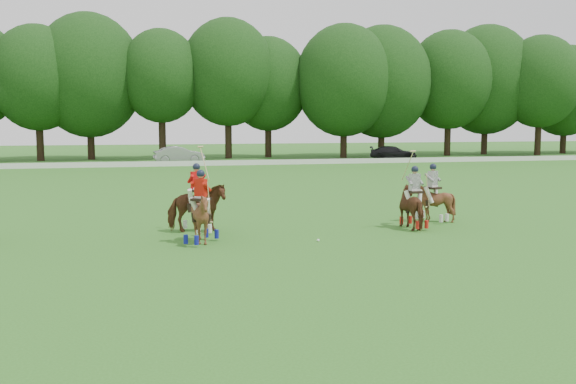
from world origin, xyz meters
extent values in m
plane|color=#2C621C|center=(0.00, 0.00, 0.00)|extent=(180.00, 180.00, 0.00)
cylinder|color=black|center=(-11.63, 48.49, 2.32)|extent=(0.70, 0.70, 4.64)
ellipsoid|color=black|center=(-11.63, 48.49, 7.95)|extent=(8.80, 8.80, 10.13)
cylinder|color=black|center=(-6.99, 49.52, 2.16)|extent=(0.70, 0.70, 4.31)
ellipsoid|color=black|center=(-6.99, 49.52, 8.31)|extent=(10.67, 10.67, 12.27)
cylinder|color=black|center=(-0.04, 48.00, 2.62)|extent=(0.70, 0.70, 5.24)
ellipsoid|color=black|center=(-0.04, 48.00, 8.26)|extent=(8.06, 8.06, 9.26)
cylinder|color=black|center=(6.63, 48.24, 2.59)|extent=(0.70, 0.70, 5.19)
ellipsoid|color=black|center=(6.63, 48.24, 8.75)|extent=(9.50, 9.50, 10.92)
cylinder|color=black|center=(11.06, 49.62, 2.24)|extent=(0.70, 0.70, 4.48)
ellipsoid|color=black|center=(11.06, 49.62, 7.71)|extent=(8.60, 8.60, 9.89)
cylinder|color=black|center=(18.54, 46.82, 2.11)|extent=(0.70, 0.70, 4.21)
ellipsoid|color=black|center=(18.54, 46.82, 8.00)|extent=(10.11, 10.11, 11.63)
cylinder|color=black|center=(23.25, 48.17, 2.03)|extent=(0.70, 0.70, 4.07)
ellipsoid|color=black|center=(23.25, 48.17, 7.99)|extent=(10.46, 10.46, 12.03)
cylinder|color=black|center=(31.16, 48.38, 2.40)|extent=(0.70, 0.70, 4.79)
ellipsoid|color=black|center=(31.16, 48.38, 8.35)|extent=(9.47, 9.47, 10.89)
cylinder|color=black|center=(36.59, 49.92, 2.22)|extent=(0.70, 0.70, 4.44)
ellipsoid|color=black|center=(36.59, 49.92, 8.51)|extent=(10.84, 10.84, 12.47)
cylinder|color=black|center=(41.42, 46.74, 2.43)|extent=(0.70, 0.70, 4.86)
ellipsoid|color=black|center=(41.42, 46.74, 8.21)|extent=(8.94, 8.94, 10.28)
cylinder|color=black|center=(46.86, 49.73, 1.95)|extent=(0.70, 0.70, 3.90)
ellipsoid|color=black|center=(46.86, 49.73, 7.38)|extent=(9.29, 9.29, 10.68)
cube|color=white|center=(0.00, 38.00, 0.22)|extent=(120.00, 0.10, 0.44)
imported|color=#9A9A9F|center=(1.24, 42.50, 0.76)|extent=(4.72, 2.04, 1.51)
imported|color=black|center=(22.33, 42.50, 0.67)|extent=(5.02, 3.37, 1.35)
imported|color=#4B2614|center=(-0.42, 4.74, 0.85)|extent=(2.04, 1.88, 1.71)
cube|color=black|center=(-0.42, 4.74, 1.48)|extent=(0.58, 0.66, 0.08)
cylinder|color=tan|center=(-0.13, 4.83, 2.40)|extent=(0.25, 0.75, 1.08)
imported|color=#4B2614|center=(-0.46, 2.74, 0.81)|extent=(1.94, 1.97, 1.63)
cube|color=black|center=(-0.46, 2.74, 1.41)|extent=(0.69, 0.71, 0.08)
cylinder|color=tan|center=(-0.22, 2.56, 1.33)|extent=(0.15, 0.18, 1.29)
imported|color=#4B2614|center=(7.26, 3.90, 0.77)|extent=(1.03, 1.90, 1.53)
cube|color=black|center=(7.26, 3.90, 1.33)|extent=(0.50, 0.61, 0.08)
cylinder|color=tan|center=(6.96, 3.86, 2.25)|extent=(0.12, 0.77, 1.08)
imported|color=#4B2614|center=(8.55, 5.10, 0.76)|extent=(1.73, 1.79, 1.52)
cube|color=black|center=(8.55, 5.10, 1.32)|extent=(0.65, 0.70, 0.08)
cylinder|color=tan|center=(8.28, 4.96, 1.24)|extent=(0.12, 0.20, 1.29)
sphere|color=white|center=(3.21, 2.20, 0.04)|extent=(0.09, 0.09, 0.09)
camera|label=1|loc=(-2.30, -17.29, 3.86)|focal=40.00mm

